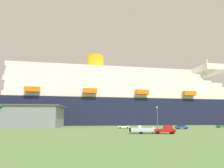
{
  "coord_description": "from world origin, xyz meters",
  "views": [
    {
      "loc": [
        -3.21,
        -70.41,
        3.8
      ],
      "look_at": [
        5.76,
        39.26,
        22.52
      ],
      "focal_mm": 33.06,
      "sensor_mm": 36.0,
      "label": 1
    }
  ],
  "objects_px": {
    "pickup_truck": "(165,130)",
    "parked_car_white_van": "(124,126)",
    "small_boat_on_trailer": "(145,130)",
    "parked_car_green_wagon": "(222,126)",
    "street_lamp": "(157,115)",
    "cruise_ship": "(133,102)",
    "parked_car_blue_suv": "(181,127)"
  },
  "relations": [
    {
      "from": "cruise_ship",
      "to": "parked_car_blue_suv",
      "type": "distance_m",
      "value": 63.04
    },
    {
      "from": "street_lamp",
      "to": "parked_car_green_wagon",
      "type": "relative_size",
      "value": 1.68
    },
    {
      "from": "parked_car_white_van",
      "to": "parked_car_green_wagon",
      "type": "distance_m",
      "value": 44.75
    },
    {
      "from": "street_lamp",
      "to": "small_boat_on_trailer",
      "type": "bearing_deg",
      "value": -117.1
    },
    {
      "from": "parked_car_green_wagon",
      "to": "parked_car_blue_suv",
      "type": "xyz_separation_m",
      "value": [
        -23.14,
        -10.98,
        -0.0
      ]
    },
    {
      "from": "pickup_truck",
      "to": "street_lamp",
      "type": "distance_m",
      "value": 17.89
    },
    {
      "from": "street_lamp",
      "to": "parked_car_blue_suv",
      "type": "height_order",
      "value": "street_lamp"
    },
    {
      "from": "small_boat_on_trailer",
      "to": "parked_car_white_van",
      "type": "bearing_deg",
      "value": 92.55
    },
    {
      "from": "pickup_truck",
      "to": "parked_car_blue_suv",
      "type": "distance_m",
      "value": 28.65
    },
    {
      "from": "cruise_ship",
      "to": "parked_car_white_van",
      "type": "distance_m",
      "value": 57.91
    },
    {
      "from": "cruise_ship",
      "to": "small_boat_on_trailer",
      "type": "distance_m",
      "value": 87.21
    },
    {
      "from": "street_lamp",
      "to": "parked_car_blue_suv",
      "type": "distance_m",
      "value": 14.42
    },
    {
      "from": "parked_car_blue_suv",
      "to": "small_boat_on_trailer",
      "type": "bearing_deg",
      "value": -129.81
    },
    {
      "from": "pickup_truck",
      "to": "street_lamp",
      "type": "relative_size",
      "value": 0.71
    },
    {
      "from": "pickup_truck",
      "to": "parked_car_white_van",
      "type": "bearing_deg",
      "value": 101.87
    },
    {
      "from": "small_boat_on_trailer",
      "to": "parked_car_green_wagon",
      "type": "xyz_separation_m",
      "value": [
        43.18,
        35.03,
        -0.13
      ]
    },
    {
      "from": "parked_car_green_wagon",
      "to": "parked_car_blue_suv",
      "type": "bearing_deg",
      "value": -154.61
    },
    {
      "from": "parked_car_blue_suv",
      "to": "parked_car_white_van",
      "type": "bearing_deg",
      "value": 162.42
    },
    {
      "from": "cruise_ship",
      "to": "parked_car_blue_suv",
      "type": "relative_size",
      "value": 48.59
    },
    {
      "from": "pickup_truck",
      "to": "street_lamp",
      "type": "bearing_deg",
      "value": 79.06
    },
    {
      "from": "small_boat_on_trailer",
      "to": "parked_car_green_wagon",
      "type": "distance_m",
      "value": 55.6
    },
    {
      "from": "cruise_ship",
      "to": "parked_car_white_van",
      "type": "bearing_deg",
      "value": -104.94
    },
    {
      "from": "parked_car_white_van",
      "to": "parked_car_blue_suv",
      "type": "relative_size",
      "value": 1.04
    },
    {
      "from": "cruise_ship",
      "to": "street_lamp",
      "type": "relative_size",
      "value": 27.18
    },
    {
      "from": "street_lamp",
      "to": "parked_car_green_wagon",
      "type": "xyz_separation_m",
      "value": [
        34.68,
        18.41,
        -4.41
      ]
    },
    {
      "from": "small_boat_on_trailer",
      "to": "street_lamp",
      "type": "relative_size",
      "value": 1.01
    },
    {
      "from": "small_boat_on_trailer",
      "to": "parked_car_white_van",
      "type": "relative_size",
      "value": 1.74
    },
    {
      "from": "small_boat_on_trailer",
      "to": "parked_car_blue_suv",
      "type": "bearing_deg",
      "value": 50.19
    },
    {
      "from": "cruise_ship",
      "to": "small_boat_on_trailer",
      "type": "xyz_separation_m",
      "value": [
        -13.09,
        -85.04,
        -14.24
      ]
    },
    {
      "from": "pickup_truck",
      "to": "parked_car_white_van",
      "type": "relative_size",
      "value": 1.22
    },
    {
      "from": "parked_car_green_wagon",
      "to": "small_boat_on_trailer",
      "type": "bearing_deg",
      "value": -140.95
    },
    {
      "from": "parked_car_white_van",
      "to": "small_boat_on_trailer",
      "type": "bearing_deg",
      "value": -87.45
    }
  ]
}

